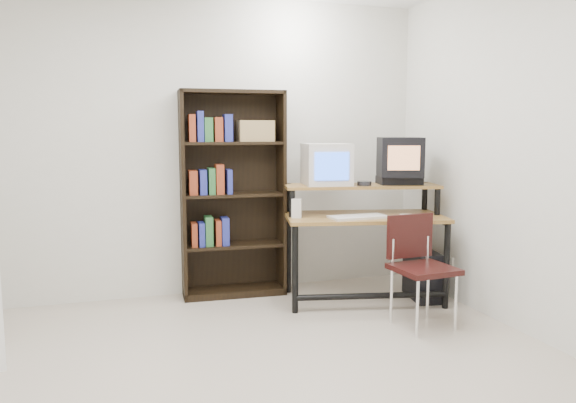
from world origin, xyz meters
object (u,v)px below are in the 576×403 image
object	(u,v)px
crt_tv	(400,157)
pc_tower	(422,274)
school_chair	(418,258)
computer_desk	(364,219)
bookshelf	(232,192)
crt_monitor	(326,165)

from	to	relation	value
crt_tv	pc_tower	size ratio (longest dim) A/B	1.00
crt_tv	school_chair	world-z (taller)	crt_tv
crt_tv	school_chair	size ratio (longest dim) A/B	0.55
computer_desk	pc_tower	xyz separation A→B (m)	(0.50, -0.13, -0.49)
pc_tower	bookshelf	distance (m)	1.80
computer_desk	crt_monitor	world-z (taller)	crt_monitor
crt_tv	pc_tower	bearing A→B (deg)	-29.55
bookshelf	computer_desk	bearing A→B (deg)	-22.77
crt_tv	crt_monitor	bearing A→B (deg)	-175.96
crt_monitor	pc_tower	bearing A→B (deg)	-14.85
computer_desk	bookshelf	distance (m)	1.16
pc_tower	school_chair	bearing A→B (deg)	-113.49
computer_desk	bookshelf	bearing A→B (deg)	166.60
crt_monitor	school_chair	distance (m)	1.17
crt_monitor	crt_tv	bearing A→B (deg)	-6.26
computer_desk	school_chair	world-z (taller)	computer_desk
school_chair	crt_monitor	bearing A→B (deg)	108.52
pc_tower	bookshelf	xyz separation A→B (m)	(-1.53, 0.64, 0.71)
crt_tv	pc_tower	xyz separation A→B (m)	(0.15, -0.17, -1.01)
crt_monitor	computer_desk	bearing A→B (deg)	-28.05
crt_monitor	crt_tv	size ratio (longest dim) A/B	0.98
school_chair	bookshelf	size ratio (longest dim) A/B	0.46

